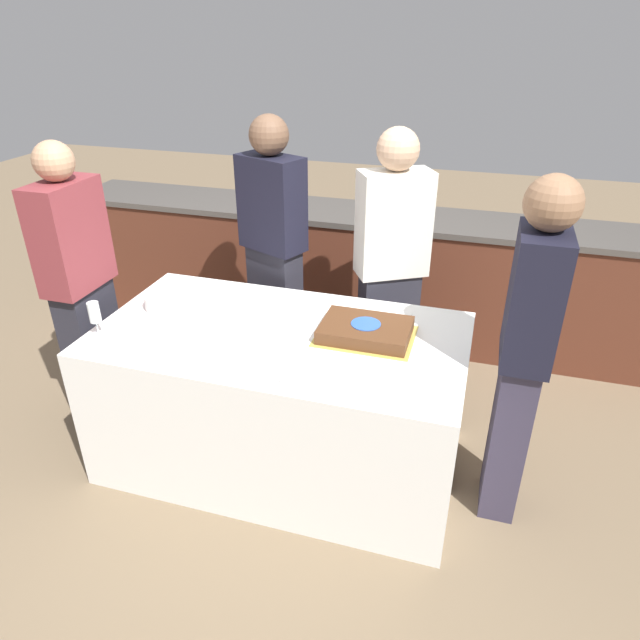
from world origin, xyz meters
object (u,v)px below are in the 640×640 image
plate_stack (166,301)px  person_seated_left (82,292)px  wine_glass (94,314)px  person_seated_right (524,352)px  person_standing_back (274,254)px  cake (366,330)px  person_cutting_cake (390,270)px

plate_stack → person_seated_left: 0.46m
wine_glass → person_seated_right: 1.97m
person_standing_back → person_seated_left: bearing=63.8°
cake → person_cutting_cake: person_cutting_cake is taller
person_seated_right → person_standing_back: 1.59m
person_cutting_cake → person_seated_left: 1.69m
person_seated_left → person_standing_back: (0.82, 0.71, 0.04)m
wine_glass → person_standing_back: bearing=61.4°
person_seated_right → person_standing_back: (-1.42, 0.71, 0.02)m
cake → plate_stack: bearing=-179.7°
wine_glass → person_seated_left: person_seated_left is taller
cake → person_seated_right: 0.72m
wine_glass → person_standing_back: person_standing_back is taller
plate_stack → person_seated_left: size_ratio=0.13×
plate_stack → person_standing_back: (0.36, 0.64, 0.07)m
wine_glass → plate_stack: bearing=63.7°
person_cutting_cake → person_standing_back: person_standing_back is taller
plate_stack → person_seated_right: size_ratio=0.13×
person_cutting_cake → person_standing_back: (-0.71, 0.00, 0.02)m
cake → wine_glass: bearing=-164.2°
person_cutting_cake → person_standing_back: bearing=-29.8°
cake → person_standing_back: size_ratio=0.28×
person_seated_left → person_standing_back: 1.09m
person_standing_back → person_cutting_cake: bearing=-157.1°
plate_stack → person_standing_back: size_ratio=0.13×
plate_stack → person_seated_right: (1.78, -0.08, 0.05)m
wine_glass → person_seated_right: person_seated_right is taller
cake → person_seated_left: (-1.53, -0.08, 0.03)m
person_standing_back → cake: bearing=161.2°
cake → person_standing_back: bearing=138.3°
person_seated_left → wine_glass: bearing=-133.5°
cake → wine_glass: size_ratio=2.72×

